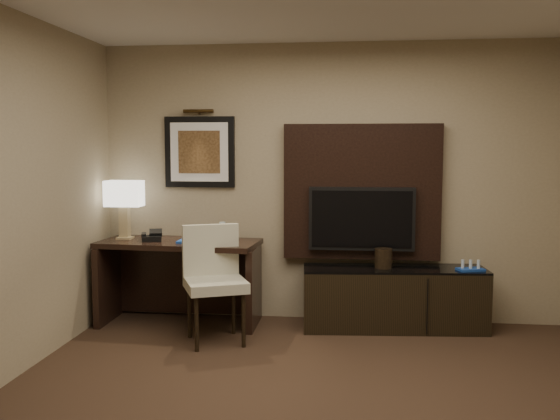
# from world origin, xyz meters

# --- Properties ---
(wall_back) EXTENTS (4.50, 0.01, 2.70)m
(wall_back) POSITION_xyz_m (0.00, 2.50, 1.35)
(wall_back) COLOR gray
(wall_back) RESTS_ON floor
(wall_front) EXTENTS (4.50, 0.01, 2.70)m
(wall_front) POSITION_xyz_m (0.00, -2.50, 1.35)
(wall_front) COLOR gray
(wall_front) RESTS_ON floor
(desk) EXTENTS (1.55, 0.77, 0.81)m
(desk) POSITION_xyz_m (-1.43, 2.15, 0.40)
(desk) COLOR black
(desk) RESTS_ON floor
(credenza) EXTENTS (1.72, 0.60, 0.58)m
(credenza) POSITION_xyz_m (0.61, 2.20, 0.29)
(credenza) COLOR black
(credenza) RESTS_ON floor
(tv_wall_panel) EXTENTS (1.50, 0.12, 1.30)m
(tv_wall_panel) POSITION_xyz_m (0.30, 2.44, 1.27)
(tv_wall_panel) COLOR black
(tv_wall_panel) RESTS_ON wall_back
(tv) EXTENTS (1.00, 0.08, 0.60)m
(tv) POSITION_xyz_m (0.30, 2.34, 1.02)
(tv) COLOR black
(tv) RESTS_ON tv_wall_panel
(artwork) EXTENTS (0.70, 0.04, 0.70)m
(artwork) POSITION_xyz_m (-1.30, 2.48, 1.65)
(artwork) COLOR black
(artwork) RESTS_ON wall_back
(picture_light) EXTENTS (0.04, 0.04, 0.30)m
(picture_light) POSITION_xyz_m (-1.30, 2.44, 2.05)
(picture_light) COLOR #3B2A13
(picture_light) RESTS_ON wall_back
(desk_chair) EXTENTS (0.69, 0.73, 1.05)m
(desk_chair) POSITION_xyz_m (-0.96, 1.61, 0.52)
(desk_chair) COLOR beige
(desk_chair) RESTS_ON floor
(table_lamp) EXTENTS (0.38, 0.27, 0.57)m
(table_lamp) POSITION_xyz_m (-1.99, 2.21, 1.09)
(table_lamp) COLOR tan
(table_lamp) RESTS_ON desk
(desk_phone) EXTENTS (0.22, 0.21, 0.09)m
(desk_phone) POSITION_xyz_m (-1.69, 2.11, 0.85)
(desk_phone) COLOR black
(desk_phone) RESTS_ON desk
(blue_folder) EXTENTS (0.25, 0.33, 0.02)m
(blue_folder) POSITION_xyz_m (-1.29, 2.13, 0.82)
(blue_folder) COLOR #1C4DB6
(blue_folder) RESTS_ON desk
(book) EXTENTS (0.17, 0.04, 0.22)m
(book) POSITION_xyz_m (-1.33, 2.16, 0.92)
(book) COLOR gray
(book) RESTS_ON desk
(water_bottle) EXTENTS (0.06, 0.06, 0.18)m
(water_bottle) POSITION_xyz_m (-1.03, 2.23, 0.90)
(water_bottle) COLOR silver
(water_bottle) RESTS_ON desk
(ice_bucket) EXTENTS (0.20, 0.20, 0.18)m
(ice_bucket) POSITION_xyz_m (0.50, 2.18, 0.67)
(ice_bucket) COLOR black
(ice_bucket) RESTS_ON credenza
(minibar_tray) EXTENTS (0.27, 0.21, 0.08)m
(minibar_tray) POSITION_xyz_m (1.29, 2.15, 0.62)
(minibar_tray) COLOR #1943A6
(minibar_tray) RESTS_ON credenza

